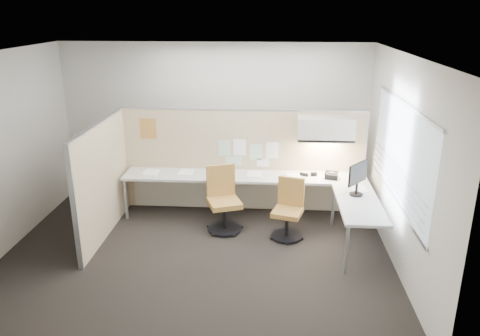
# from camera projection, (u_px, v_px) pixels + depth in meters

# --- Properties ---
(floor) EXTENTS (5.50, 4.50, 0.01)m
(floor) POSITION_uv_depth(u_px,v_px,m) (198.00, 251.00, 6.80)
(floor) COLOR black
(floor) RESTS_ON ground
(ceiling) EXTENTS (5.50, 4.50, 0.01)m
(ceiling) POSITION_uv_depth(u_px,v_px,m) (191.00, 54.00, 5.89)
(ceiling) COLOR white
(ceiling) RESTS_ON wall_back
(wall_back) EXTENTS (5.50, 0.02, 2.80)m
(wall_back) POSITION_uv_depth(u_px,v_px,m) (215.00, 121.00, 8.47)
(wall_back) COLOR beige
(wall_back) RESTS_ON ground
(wall_front) EXTENTS (5.50, 0.02, 2.80)m
(wall_front) POSITION_uv_depth(u_px,v_px,m) (155.00, 236.00, 4.22)
(wall_front) COLOR beige
(wall_front) RESTS_ON ground
(wall_left) EXTENTS (0.02, 4.50, 2.80)m
(wall_left) POSITION_uv_depth(u_px,v_px,m) (0.00, 155.00, 6.53)
(wall_left) COLOR beige
(wall_left) RESTS_ON ground
(wall_right) EXTENTS (0.02, 4.50, 2.80)m
(wall_right) POSITION_uv_depth(u_px,v_px,m) (401.00, 164.00, 6.17)
(wall_right) COLOR beige
(wall_right) RESTS_ON ground
(window_pane) EXTENTS (0.01, 2.80, 1.30)m
(window_pane) POSITION_uv_depth(u_px,v_px,m) (400.00, 153.00, 6.12)
(window_pane) COLOR #9EACB8
(window_pane) RESTS_ON wall_right
(partition_back) EXTENTS (4.10, 0.06, 1.75)m
(partition_back) POSITION_uv_depth(u_px,v_px,m) (243.00, 161.00, 7.99)
(partition_back) COLOR #C6B289
(partition_back) RESTS_ON floor
(partition_left) EXTENTS (0.06, 2.20, 1.75)m
(partition_left) POSITION_uv_depth(u_px,v_px,m) (103.00, 180.00, 7.09)
(partition_left) COLOR #C6B289
(partition_left) RESTS_ON floor
(desk) EXTENTS (4.00, 2.07, 0.73)m
(desk) POSITION_uv_depth(u_px,v_px,m) (264.00, 186.00, 7.61)
(desk) COLOR beige
(desk) RESTS_ON floor
(overhead_bin) EXTENTS (0.90, 0.36, 0.38)m
(overhead_bin) POSITION_uv_depth(u_px,v_px,m) (326.00, 129.00, 7.50)
(overhead_bin) COLOR beige
(overhead_bin) RESTS_ON partition_back
(task_light_strip) EXTENTS (0.60, 0.06, 0.02)m
(task_light_strip) POSITION_uv_depth(u_px,v_px,m) (325.00, 142.00, 7.56)
(task_light_strip) COLOR #FFEABF
(task_light_strip) RESTS_ON overhead_bin
(pinned_papers) EXTENTS (1.01, 0.00, 0.47)m
(pinned_papers) POSITION_uv_depth(u_px,v_px,m) (247.00, 153.00, 7.90)
(pinned_papers) COLOR #8CBF8C
(pinned_papers) RESTS_ON partition_back
(poster) EXTENTS (0.28, 0.00, 0.35)m
(poster) POSITION_uv_depth(u_px,v_px,m) (148.00, 129.00, 7.89)
(poster) COLOR orange
(poster) RESTS_ON partition_back
(chair_left) EXTENTS (0.61, 0.62, 1.01)m
(chair_left) POSITION_uv_depth(u_px,v_px,m) (223.00, 201.00, 7.34)
(chair_left) COLOR black
(chair_left) RESTS_ON floor
(chair_right) EXTENTS (0.52, 0.54, 0.91)m
(chair_right) POSITION_uv_depth(u_px,v_px,m) (288.00, 211.00, 7.12)
(chair_right) COLOR black
(chair_right) RESTS_ON floor
(monitor) EXTENTS (0.32, 0.39, 0.50)m
(monitor) POSITION_uv_depth(u_px,v_px,m) (358.00, 177.00, 6.81)
(monitor) COLOR black
(monitor) RESTS_ON desk
(phone) EXTENTS (0.24, 0.23, 0.12)m
(phone) POSITION_uv_depth(u_px,v_px,m) (331.00, 175.00, 7.57)
(phone) COLOR black
(phone) RESTS_ON desk
(stapler) EXTENTS (0.14, 0.09, 0.05)m
(stapler) POSITION_uv_depth(u_px,v_px,m) (304.00, 174.00, 7.68)
(stapler) COLOR black
(stapler) RESTS_ON desk
(tape_dispenser) EXTENTS (0.10, 0.07, 0.06)m
(tape_dispenser) POSITION_uv_depth(u_px,v_px,m) (314.00, 174.00, 7.68)
(tape_dispenser) COLOR black
(tape_dispenser) RESTS_ON desk
(coat_hook) EXTENTS (0.18, 0.49, 1.45)m
(coat_hook) POSITION_uv_depth(u_px,v_px,m) (75.00, 161.00, 6.26)
(coat_hook) COLOR silver
(coat_hook) RESTS_ON partition_left
(paper_stack_0) EXTENTS (0.24, 0.31, 0.03)m
(paper_stack_0) POSITION_uv_depth(u_px,v_px,m) (151.00, 173.00, 7.78)
(paper_stack_0) COLOR white
(paper_stack_0) RESTS_ON desk
(paper_stack_1) EXTENTS (0.25, 0.31, 0.02)m
(paper_stack_1) POSITION_uv_depth(u_px,v_px,m) (186.00, 173.00, 7.82)
(paper_stack_1) COLOR white
(paper_stack_1) RESTS_ON desk
(paper_stack_2) EXTENTS (0.27, 0.33, 0.04)m
(paper_stack_2) POSITION_uv_depth(u_px,v_px,m) (224.00, 174.00, 7.70)
(paper_stack_2) COLOR white
(paper_stack_2) RESTS_ON desk
(paper_stack_3) EXTENTS (0.24, 0.31, 0.02)m
(paper_stack_3) POSITION_uv_depth(u_px,v_px,m) (254.00, 174.00, 7.74)
(paper_stack_3) COLOR white
(paper_stack_3) RESTS_ON desk
(paper_stack_4) EXTENTS (0.26, 0.32, 0.02)m
(paper_stack_4) POSITION_uv_depth(u_px,v_px,m) (293.00, 177.00, 7.63)
(paper_stack_4) COLOR white
(paper_stack_4) RESTS_ON desk
(paper_stack_5) EXTENTS (0.24, 0.31, 0.02)m
(paper_stack_5) POSITION_uv_depth(u_px,v_px,m) (358.00, 189.00, 7.10)
(paper_stack_5) COLOR white
(paper_stack_5) RESTS_ON desk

